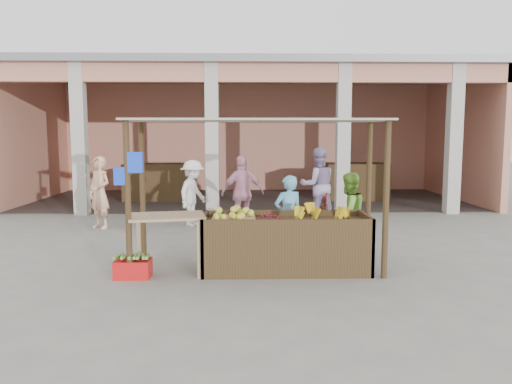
{
  "coord_description": "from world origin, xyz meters",
  "views": [
    {
      "loc": [
        -0.15,
        -7.71,
        2.16
      ],
      "look_at": [
        0.06,
        1.2,
        1.12
      ],
      "focal_mm": 35.0,
      "sensor_mm": 36.0,
      "label": 1
    }
  ],
  "objects_px": {
    "fruit_stall": "(285,246)",
    "motorcycle": "(300,217)",
    "red_crate": "(133,268)",
    "vendor_green": "(349,212)",
    "vendor_blue": "(288,213)",
    "side_table": "(167,224)"
  },
  "relations": [
    {
      "from": "red_crate",
      "to": "vendor_blue",
      "type": "bearing_deg",
      "value": 27.41
    },
    {
      "from": "red_crate",
      "to": "vendor_green",
      "type": "xyz_separation_m",
      "value": [
        3.55,
        1.36,
        0.64
      ]
    },
    {
      "from": "fruit_stall",
      "to": "vendor_green",
      "type": "relative_size",
      "value": 1.67
    },
    {
      "from": "fruit_stall",
      "to": "motorcycle",
      "type": "height_order",
      "value": "motorcycle"
    },
    {
      "from": "vendor_green",
      "to": "motorcycle",
      "type": "bearing_deg",
      "value": -87.96
    },
    {
      "from": "side_table",
      "to": "vendor_green",
      "type": "distance_m",
      "value": 3.25
    },
    {
      "from": "vendor_blue",
      "to": "red_crate",
      "type": "bearing_deg",
      "value": 7.31
    },
    {
      "from": "red_crate",
      "to": "vendor_green",
      "type": "relative_size",
      "value": 0.34
    },
    {
      "from": "vendor_green",
      "to": "motorcycle",
      "type": "distance_m",
      "value": 1.33
    },
    {
      "from": "fruit_stall",
      "to": "side_table",
      "type": "height_order",
      "value": "side_table"
    },
    {
      "from": "side_table",
      "to": "motorcycle",
      "type": "height_order",
      "value": "motorcycle"
    },
    {
      "from": "vendor_blue",
      "to": "vendor_green",
      "type": "relative_size",
      "value": 0.99
    },
    {
      "from": "fruit_stall",
      "to": "motorcycle",
      "type": "relative_size",
      "value": 1.33
    },
    {
      "from": "side_table",
      "to": "vendor_blue",
      "type": "xyz_separation_m",
      "value": [
        1.96,
        1.03,
        -0.0
      ]
    },
    {
      "from": "side_table",
      "to": "motorcycle",
      "type": "xyz_separation_m",
      "value": [
        2.31,
        2.2,
        -0.26
      ]
    },
    {
      "from": "red_crate",
      "to": "vendor_green",
      "type": "distance_m",
      "value": 3.85
    },
    {
      "from": "fruit_stall",
      "to": "red_crate",
      "type": "xyz_separation_m",
      "value": [
        -2.33,
        -0.32,
        -0.26
      ]
    },
    {
      "from": "red_crate",
      "to": "motorcycle",
      "type": "xyz_separation_m",
      "value": [
        2.8,
        2.43,
        0.38
      ]
    },
    {
      "from": "fruit_stall",
      "to": "vendor_green",
      "type": "xyz_separation_m",
      "value": [
        1.21,
        1.04,
        0.38
      ]
    },
    {
      "from": "vendor_blue",
      "to": "vendor_green",
      "type": "xyz_separation_m",
      "value": [
        1.09,
        0.1,
        0.01
      ]
    },
    {
      "from": "fruit_stall",
      "to": "side_table",
      "type": "distance_m",
      "value": 1.88
    },
    {
      "from": "vendor_green",
      "to": "motorcycle",
      "type": "height_order",
      "value": "vendor_green"
    }
  ]
}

